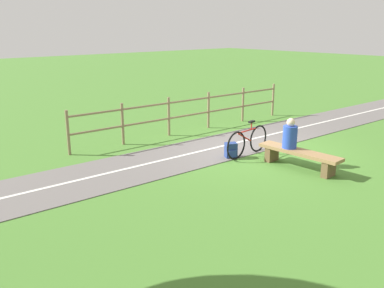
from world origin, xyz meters
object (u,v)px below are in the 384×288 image
object	(u,v)px
bicycle	(248,141)
backpack	(231,150)
person_seated	(290,135)
bench	(299,155)

from	to	relation	value
bicycle	backpack	bearing A→B (deg)	-20.70
person_seated	bicycle	size ratio (longest dim) A/B	0.43
person_seated	backpack	xyz separation A→B (m)	(1.35, 0.62, -0.56)
bench	backpack	distance (m)	1.76
person_seated	backpack	size ratio (longest dim) A/B	1.84
bicycle	backpack	xyz separation A→B (m)	(0.13, 0.48, -0.19)
bicycle	backpack	world-z (taller)	bicycle
bench	backpack	bearing A→B (deg)	18.92
person_seated	bicycle	world-z (taller)	person_seated
person_seated	backpack	distance (m)	1.59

